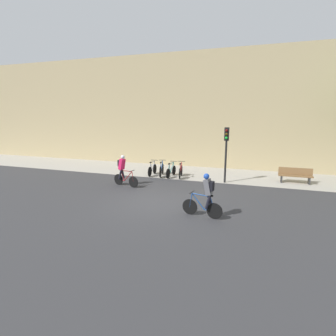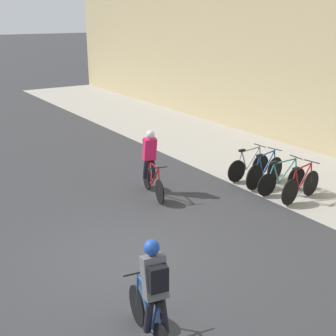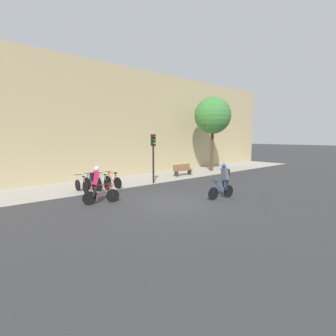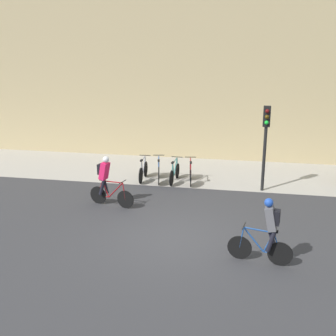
{
  "view_description": "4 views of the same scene",
  "coord_description": "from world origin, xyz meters",
  "px_view_note": "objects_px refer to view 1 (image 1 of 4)",
  "views": [
    {
      "loc": [
        4.21,
        -10.6,
        3.93
      ],
      "look_at": [
        -0.23,
        2.61,
        1.1
      ],
      "focal_mm": 28.0,
      "sensor_mm": 36.0,
      "label": 1
    },
    {
      "loc": [
        7.33,
        -3.87,
        4.65
      ],
      "look_at": [
        -1.11,
        1.66,
        1.28
      ],
      "focal_mm": 50.0,
      "sensor_mm": 36.0,
      "label": 2
    },
    {
      "loc": [
        -8.17,
        -8.75,
        3.07
      ],
      "look_at": [
        1.12,
        1.63,
        1.41
      ],
      "focal_mm": 28.0,
      "sensor_mm": 36.0,
      "label": 3
    },
    {
      "loc": [
        1.85,
        -10.92,
        5.35
      ],
      "look_at": [
        -0.53,
        1.87,
        1.55
      ],
      "focal_mm": 45.0,
      "sensor_mm": 36.0,
      "label": 4
    }
  ],
  "objects_px": {
    "cyclist_pink": "(123,169)",
    "parked_bike_0": "(152,169)",
    "cyclist_grey": "(206,194)",
    "parked_bike_1": "(162,170)",
    "bench": "(295,175)",
    "traffic_light_pole": "(226,145)",
    "parked_bike_2": "(171,171)",
    "parked_bike_3": "(181,171)"
  },
  "relations": [
    {
      "from": "cyclist_pink",
      "to": "parked_bike_0",
      "type": "bearing_deg",
      "value": 79.38
    },
    {
      "from": "cyclist_grey",
      "to": "parked_bike_1",
      "type": "relative_size",
      "value": 1.04
    },
    {
      "from": "parked_bike_0",
      "to": "bench",
      "type": "relative_size",
      "value": 0.87
    },
    {
      "from": "traffic_light_pole",
      "to": "parked_bike_0",
      "type": "bearing_deg",
      "value": 174.75
    },
    {
      "from": "bench",
      "to": "traffic_light_pole",
      "type": "bearing_deg",
      "value": -163.27
    },
    {
      "from": "parked_bike_0",
      "to": "parked_bike_1",
      "type": "distance_m",
      "value": 0.65
    },
    {
      "from": "cyclist_pink",
      "to": "parked_bike_1",
      "type": "xyz_separation_m",
      "value": [
        1.22,
        3.0,
        -0.53
      ]
    },
    {
      "from": "cyclist_pink",
      "to": "cyclist_grey",
      "type": "bearing_deg",
      "value": -30.9
    },
    {
      "from": "cyclist_pink",
      "to": "parked_bike_2",
      "type": "height_order",
      "value": "cyclist_pink"
    },
    {
      "from": "cyclist_grey",
      "to": "parked_bike_3",
      "type": "xyz_separation_m",
      "value": [
        -2.77,
        6.16,
        -0.54
      ]
    },
    {
      "from": "parked_bike_0",
      "to": "parked_bike_2",
      "type": "xyz_separation_m",
      "value": [
        1.31,
        -0.0,
        -0.01
      ]
    },
    {
      "from": "cyclist_pink",
      "to": "parked_bike_1",
      "type": "height_order",
      "value": "cyclist_pink"
    },
    {
      "from": "parked_bike_0",
      "to": "bench",
      "type": "distance_m",
      "value": 8.75
    },
    {
      "from": "parked_bike_0",
      "to": "parked_bike_1",
      "type": "xyz_separation_m",
      "value": [
        0.65,
        0.0,
        0.02
      ]
    },
    {
      "from": "parked_bike_1",
      "to": "traffic_light_pole",
      "type": "relative_size",
      "value": 0.52
    },
    {
      "from": "parked_bike_0",
      "to": "parked_bike_2",
      "type": "bearing_deg",
      "value": -0.07
    },
    {
      "from": "traffic_light_pole",
      "to": "bench",
      "type": "bearing_deg",
      "value": 16.73
    },
    {
      "from": "cyclist_pink",
      "to": "bench",
      "type": "xyz_separation_m",
      "value": [
        9.28,
        3.73,
        -0.47
      ]
    },
    {
      "from": "cyclist_pink",
      "to": "traffic_light_pole",
      "type": "height_order",
      "value": "traffic_light_pole"
    },
    {
      "from": "parked_bike_1",
      "to": "traffic_light_pole",
      "type": "height_order",
      "value": "traffic_light_pole"
    },
    {
      "from": "parked_bike_2",
      "to": "bench",
      "type": "relative_size",
      "value": 0.91
    },
    {
      "from": "parked_bike_1",
      "to": "parked_bike_3",
      "type": "distance_m",
      "value": 1.31
    },
    {
      "from": "parked_bike_0",
      "to": "traffic_light_pole",
      "type": "xyz_separation_m",
      "value": [
        4.79,
        -0.44,
        1.87
      ]
    },
    {
      "from": "cyclist_grey",
      "to": "parked_bike_3",
      "type": "relative_size",
      "value": 1.07
    },
    {
      "from": "parked_bike_1",
      "to": "parked_bike_2",
      "type": "distance_m",
      "value": 0.65
    },
    {
      "from": "traffic_light_pole",
      "to": "bench",
      "type": "distance_m",
      "value": 4.47
    },
    {
      "from": "cyclist_pink",
      "to": "parked_bike_2",
      "type": "distance_m",
      "value": 3.57
    },
    {
      "from": "parked_bike_1",
      "to": "parked_bike_2",
      "type": "xyz_separation_m",
      "value": [
        0.65,
        -0.0,
        -0.03
      ]
    },
    {
      "from": "parked_bike_0",
      "to": "parked_bike_2",
      "type": "distance_m",
      "value": 1.31
    },
    {
      "from": "parked_bike_1",
      "to": "parked_bike_2",
      "type": "height_order",
      "value": "parked_bike_1"
    },
    {
      "from": "traffic_light_pole",
      "to": "cyclist_pink",
      "type": "bearing_deg",
      "value": -154.49
    },
    {
      "from": "parked_bike_3",
      "to": "traffic_light_pole",
      "type": "relative_size",
      "value": 0.5
    },
    {
      "from": "parked_bike_0",
      "to": "parked_bike_2",
      "type": "relative_size",
      "value": 0.96
    },
    {
      "from": "cyclist_grey",
      "to": "traffic_light_pole",
      "type": "distance_m",
      "value": 5.87
    },
    {
      "from": "parked_bike_0",
      "to": "parked_bike_3",
      "type": "distance_m",
      "value": 1.96
    },
    {
      "from": "cyclist_pink",
      "to": "traffic_light_pole",
      "type": "distance_m",
      "value": 6.08
    },
    {
      "from": "cyclist_grey",
      "to": "parked_bike_3",
      "type": "distance_m",
      "value": 6.77
    },
    {
      "from": "cyclist_pink",
      "to": "parked_bike_0",
      "type": "distance_m",
      "value": 3.1
    },
    {
      "from": "parked_bike_0",
      "to": "parked_bike_3",
      "type": "relative_size",
      "value": 0.98
    },
    {
      "from": "parked_bike_1",
      "to": "parked_bike_3",
      "type": "relative_size",
      "value": 1.03
    },
    {
      "from": "parked_bike_0",
      "to": "cyclist_grey",
      "type": "bearing_deg",
      "value": -52.5
    },
    {
      "from": "cyclist_grey",
      "to": "parked_bike_1",
      "type": "bearing_deg",
      "value": 123.46
    }
  ]
}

